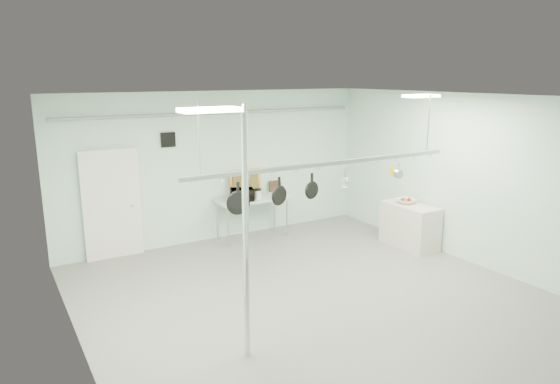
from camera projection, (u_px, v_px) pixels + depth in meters
floor at (327, 307)px, 7.77m from camera, size 8.00×8.00×0.00m
ceiling at (332, 99)px, 7.04m from camera, size 7.00×8.00×0.02m
back_wall at (219, 166)px, 10.74m from camera, size 7.00×0.02×3.20m
right_wall at (483, 182)px, 9.15m from camera, size 0.02×8.00×3.20m
door at (112, 206)px, 9.67m from camera, size 1.10×0.10×2.20m
wall_vent at (168, 140)px, 10.02m from camera, size 0.30×0.04×0.30m
conduit_pipe at (219, 113)px, 10.40m from camera, size 6.60×0.07×0.07m
chrome_pole at (246, 237)px, 6.05m from camera, size 0.08×0.08×3.20m
prep_table at (252, 201)px, 10.89m from camera, size 1.60×0.70×0.91m
side_cabinet at (410, 226)px, 10.41m from camera, size 0.60×1.20×0.90m
pot_rack at (329, 162)px, 7.61m from camera, size 4.80×0.06×1.00m
light_panel_left at (210, 110)px, 5.28m from camera, size 0.65×0.30×0.05m
light_panel_right at (421, 96)px, 8.75m from camera, size 0.65×0.30×0.05m
microwave at (242, 195)px, 10.60m from camera, size 0.55×0.45×0.26m
coffee_canister at (258, 195)px, 10.76m from camera, size 0.17×0.17×0.19m
painting_large at (245, 182)px, 11.05m from camera, size 0.79×0.19×0.58m
painting_small at (275, 186)px, 11.47m from camera, size 0.30×0.09×0.25m
fruit_bowl at (406, 201)px, 10.42m from camera, size 0.40×0.40×0.10m
skillet_left at (238, 198)px, 6.92m from camera, size 0.35×0.11×0.46m
skillet_mid at (279, 190)px, 7.25m from camera, size 0.30×0.14×0.40m
skillet_right at (312, 185)px, 7.53m from camera, size 0.28×0.12×0.38m
whisk at (345, 179)px, 7.84m from camera, size 0.18×0.18×0.32m
grater at (391, 170)px, 8.31m from camera, size 0.09×0.02×0.21m
saucepan at (398, 171)px, 8.41m from camera, size 0.18×0.14×0.28m
fruit_cluster at (406, 199)px, 10.41m from camera, size 0.24×0.24×0.09m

